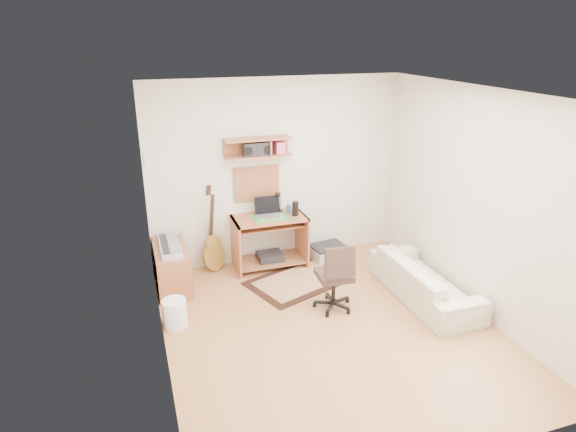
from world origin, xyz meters
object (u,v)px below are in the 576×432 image
object	(u,v)px
task_chair	(334,275)
sofa	(425,274)
cabinet	(172,267)
printer	(328,253)
desk	(270,242)

from	to	relation	value
task_chair	sofa	distance (m)	1.18
task_chair	cabinet	bearing A→B (deg)	151.63
task_chair	printer	world-z (taller)	task_chair
printer	sofa	xyz separation A→B (m)	(0.69, -1.45, 0.25)
desk	task_chair	world-z (taller)	task_chair
cabinet	printer	distance (m)	2.29
sofa	cabinet	bearing A→B (deg)	66.50
desk	task_chair	bearing A→B (deg)	-72.94
printer	sofa	distance (m)	1.62
desk	cabinet	world-z (taller)	desk
task_chair	desk	bearing A→B (deg)	111.40
task_chair	sofa	world-z (taller)	task_chair
printer	sofa	bearing A→B (deg)	-73.08
sofa	printer	bearing A→B (deg)	25.41
printer	sofa	size ratio (longest dim) A/B	0.30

